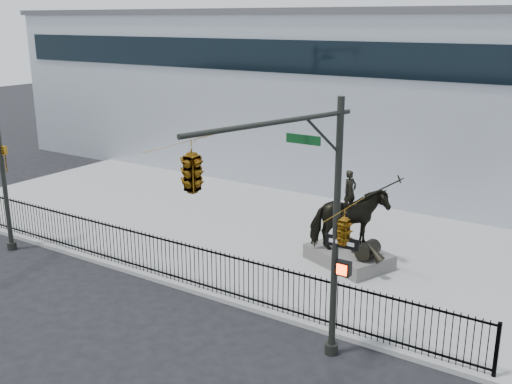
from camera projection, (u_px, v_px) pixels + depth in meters
The scene contains 7 objects.
ground at pixel (138, 294), 19.85m from camera, with size 120.00×120.00×0.00m, color black.
plaza at pixel (254, 231), 25.46m from camera, with size 30.00×12.00×0.15m, color gray.
building at pixel (377, 95), 34.67m from camera, with size 44.00×14.00×9.00m, color #AFB4BF.
picket_fence at pixel (162, 257), 20.60m from camera, with size 22.10×0.10×1.50m.
statue_plinth at pixel (349, 257), 21.87m from camera, with size 2.87×1.97×0.54m, color #57544F.
equestrian_statue at pixel (351, 221), 21.44m from camera, with size 3.43×2.83×3.12m.
traffic_signal_right at pixel (274, 200), 13.49m from camera, with size 2.17×6.86×7.00m.
Camera 1 is at (13.19, -13.02, 8.79)m, focal length 42.00 mm.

